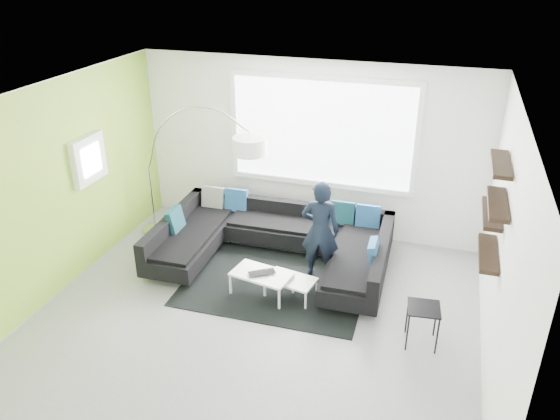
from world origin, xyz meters
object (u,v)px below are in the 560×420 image
object	(u,v)px
sectional_sofa	(272,245)
side_table	(422,325)
laptop	(263,275)
arc_lamp	(148,168)
person	(320,231)
coffee_table	(276,285)

from	to	relation	value
sectional_sofa	side_table	distance (m)	2.54
sectional_sofa	laptop	distance (m)	0.86
sectional_sofa	side_table	bearing A→B (deg)	-29.27
arc_lamp	person	world-z (taller)	arc_lamp
coffee_table	side_table	xyz separation A→B (m)	(1.94, -0.42, 0.09)
person	laptop	world-z (taller)	person
side_table	person	bearing A→B (deg)	144.64
side_table	laptop	size ratio (longest dim) A/B	1.20
sectional_sofa	person	size ratio (longest dim) A/B	2.31
coffee_table	side_table	distance (m)	1.99
coffee_table	laptop	xyz separation A→B (m)	(-0.16, -0.09, 0.18)
arc_lamp	laptop	world-z (taller)	arc_lamp
coffee_table	laptop	distance (m)	0.25
arc_lamp	side_table	world-z (taller)	arc_lamp
sectional_sofa	side_table	size ratio (longest dim) A/B	6.64
person	coffee_table	bearing A→B (deg)	52.13
sectional_sofa	side_table	world-z (taller)	sectional_sofa
coffee_table	person	distance (m)	0.97
coffee_table	side_table	size ratio (longest dim) A/B	1.99
sectional_sofa	laptop	world-z (taller)	sectional_sofa
laptop	sectional_sofa	bearing A→B (deg)	65.82
coffee_table	person	xyz separation A→B (m)	(0.43, 0.65, 0.57)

